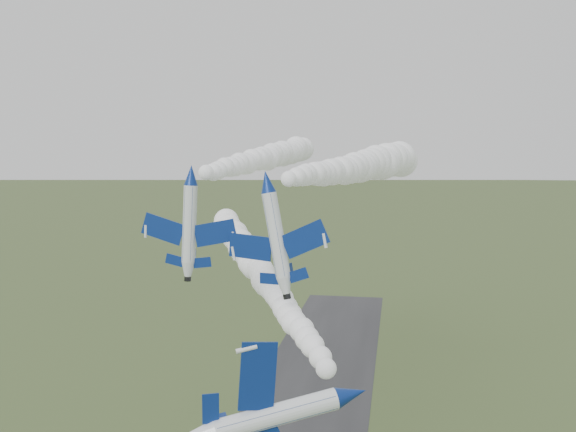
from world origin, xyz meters
name	(u,v)px	position (x,y,z in m)	size (l,w,h in m)	color
jet_lead	(352,395)	(13.26, -1.43, 30.20)	(7.17, 13.51, 11.52)	white
smoke_trail_jet_lead	(257,267)	(-2.62, 36.70, 32.45)	(4.73, 74.77, 4.73)	white
jet_pair_left	(191,175)	(-5.63, 18.02, 45.86)	(10.57, 12.74, 3.17)	white
smoke_trail_jet_pair_left	(268,157)	(-5.10, 57.11, 47.22)	(5.09, 71.93, 5.09)	white
jet_pair_right	(266,181)	(2.99, 16.48, 45.30)	(11.28, 13.43, 3.77)	white
smoke_trail_jet_pair_right	(358,166)	(10.53, 45.52, 46.07)	(5.89, 53.86, 5.89)	white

